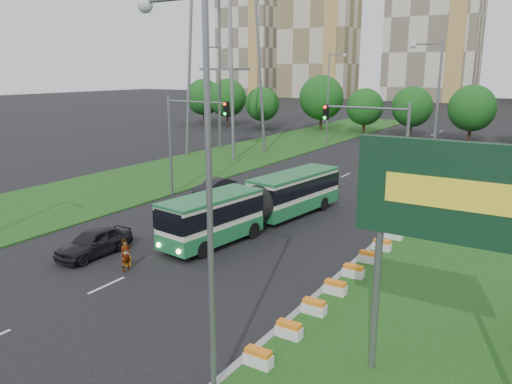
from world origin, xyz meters
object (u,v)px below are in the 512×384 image
Objects in this scene: traffic_mast_median at (381,144)px; car_left_far at (215,187)px; billboard at (458,205)px; articulated_bus at (260,203)px; car_left_near at (94,242)px; pedestrian at (126,255)px; shopping_trolley at (127,261)px; traffic_mast_left at (186,131)px.

traffic_mast_median is 2.06× the size of car_left_far.
billboard reaches higher than articulated_bus.
pedestrian is (3.14, -0.68, 0.09)m from car_left_near.
car_left_far is 2.28× the size of pedestrian.
shopping_trolley is at bearing 171.90° from billboard.
billboard reaches higher than car_left_far.
articulated_bus is (-13.89, 11.71, -4.59)m from billboard.
articulated_bus is 4.01× the size of car_left_far.
pedestrian is at bearing -62.48° from traffic_mast_left.
billboard is at bearing -33.55° from traffic_mast_left.
shopping_trolley is (5.26, -14.79, -0.39)m from car_left_far.
articulated_bus is at bearing 62.19° from car_left_near.
car_left_near is at bearing -73.34° from traffic_mast_left.
billboard reaches higher than car_left_near.
car_left_far reaches higher than shopping_trolley.
traffic_mast_left is at bearing 166.86° from articulated_bus.
articulated_bus is at bearing 139.85° from billboard.
traffic_mast_median is at bearing 68.07° from shopping_trolley.
pedestrian is (-8.26, -14.24, -4.50)m from traffic_mast_median.
articulated_bus is 3.48× the size of car_left_near.
car_left_near is at bearing 80.50° from pedestrian.
traffic_mast_left is at bearing -108.55° from car_left_far.
shopping_trolley is (6.38, -12.69, -5.10)m from traffic_mast_left.
billboard is 1.00× the size of traffic_mast_left.
traffic_mast_left is at bearing -176.23° from traffic_mast_median.
car_left_near is at bearing -110.78° from articulated_bus.
billboard is at bearing -6.93° from car_left_near.
articulated_bus is at bearing -7.78° from pedestrian.
pedestrian is at bearing -36.04° from shopping_trolley.
pedestrian is (6.90, -13.24, -4.50)m from traffic_mast_left.
traffic_mast_left is 1.79× the size of car_left_near.
shopping_trolley is (2.62, -0.13, -0.51)m from car_left_near.
articulated_bus is 9.38m from car_left_far.
pedestrian is (5.78, -15.34, 0.21)m from car_left_far.
traffic_mast_median and traffic_mast_left have the same top height.
articulated_bus is 10.55m from car_left_near.
billboard is 17.44m from shopping_trolley.
car_left_near is 1.15× the size of car_left_far.
billboard is 1.79× the size of car_left_near.
car_left_near is 2.68m from shopping_trolley.
car_left_far is at bearing 141.51° from billboard.
shopping_trolley is (-16.25, 2.31, -5.91)m from billboard.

